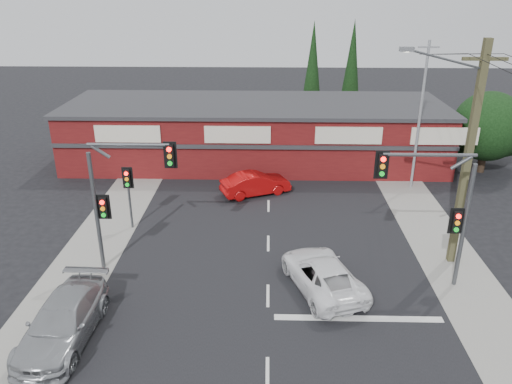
{
  "coord_description": "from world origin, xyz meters",
  "views": [
    {
      "loc": [
        -0.05,
        -17.44,
        12.01
      ],
      "look_at": [
        -0.57,
        3.0,
        3.38
      ],
      "focal_mm": 35.0,
      "sensor_mm": 36.0,
      "label": 1
    }
  ],
  "objects_px": {
    "utility_pole": "(466,151)",
    "shop_building": "(255,132)",
    "red_sedan": "(256,184)",
    "silver_suv": "(63,322)",
    "white_suv": "(322,274)"
  },
  "relations": [
    {
      "from": "silver_suv",
      "to": "utility_pole",
      "type": "distance_m",
      "value": 17.44
    },
    {
      "from": "red_sedan",
      "to": "shop_building",
      "type": "distance_m",
      "value": 6.49
    },
    {
      "from": "silver_suv",
      "to": "red_sedan",
      "type": "distance_m",
      "value": 15.11
    },
    {
      "from": "red_sedan",
      "to": "silver_suv",
      "type": "bearing_deg",
      "value": 130.37
    },
    {
      "from": "red_sedan",
      "to": "utility_pole",
      "type": "distance_m",
      "value": 12.85
    },
    {
      "from": "white_suv",
      "to": "utility_pole",
      "type": "xyz_separation_m",
      "value": [
        6.08,
        2.42,
        4.7
      ]
    },
    {
      "from": "silver_suv",
      "to": "shop_building",
      "type": "xyz_separation_m",
      "value": [
        6.37,
        19.93,
        1.38
      ]
    },
    {
      "from": "silver_suv",
      "to": "shop_building",
      "type": "height_order",
      "value": "shop_building"
    },
    {
      "from": "white_suv",
      "to": "silver_suv",
      "type": "distance_m",
      "value": 10.26
    },
    {
      "from": "red_sedan",
      "to": "shop_building",
      "type": "height_order",
      "value": "shop_building"
    },
    {
      "from": "red_sedan",
      "to": "utility_pole",
      "type": "relative_size",
      "value": 0.42
    },
    {
      "from": "silver_suv",
      "to": "utility_pole",
      "type": "xyz_separation_m",
      "value": [
        15.73,
        5.93,
        4.64
      ]
    },
    {
      "from": "shop_building",
      "to": "silver_suv",
      "type": "bearing_deg",
      "value": -107.73
    },
    {
      "from": "shop_building",
      "to": "utility_pole",
      "type": "height_order",
      "value": "utility_pole"
    },
    {
      "from": "utility_pole",
      "to": "shop_building",
      "type": "bearing_deg",
      "value": 123.76
    }
  ]
}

